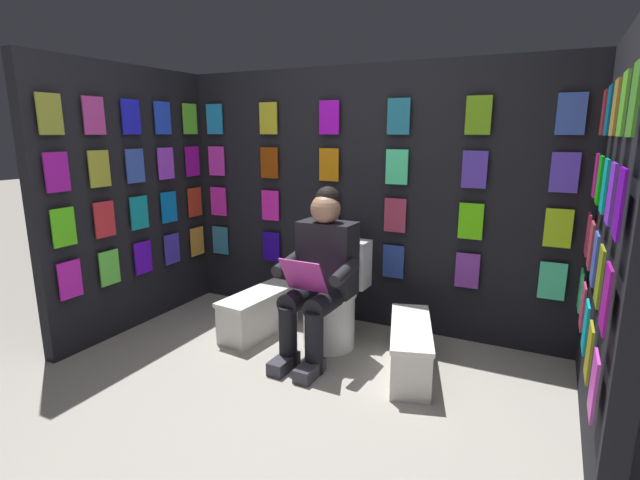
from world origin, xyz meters
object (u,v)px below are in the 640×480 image
at_px(toilet, 334,301).
at_px(person_reading, 320,273).
at_px(comic_longbox_far, 410,349).
at_px(comic_longbox_near, 259,312).

xyz_separation_m(toilet, person_reading, (0.01, 0.23, 0.27)).
relative_size(person_reading, comic_longbox_far, 1.45).
height_order(toilet, comic_longbox_far, toilet).
bearing_deg(comic_longbox_far, toilet, -34.28).
height_order(person_reading, comic_longbox_far, person_reading).
bearing_deg(toilet, comic_longbox_far, 164.25).
distance_m(toilet, comic_longbox_near, 0.63).
bearing_deg(person_reading, comic_longbox_near, -10.58).
bearing_deg(person_reading, toilet, -89.75).
bearing_deg(comic_longbox_near, comic_longbox_far, -179.65).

